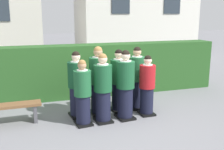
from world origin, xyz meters
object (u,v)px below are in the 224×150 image
student_front_row_1 (103,90)px  student_rear_row_1 (98,82)px  student_in_red_blazer (147,87)px  wooden_bench (10,110)px  student_rear_row_0 (77,86)px  student_rear_row_2 (119,82)px  student_front_row_0 (83,94)px  student_front_row_2 (125,87)px  student_rear_row_3 (137,79)px

student_front_row_1 → student_rear_row_1: (0.03, 0.53, 0.05)m
student_in_red_blazer → wooden_bench: 3.32m
student_rear_row_0 → student_rear_row_2: 1.11m
student_front_row_0 → student_front_row_2: 1.06m
wooden_bench → student_front_row_1: bearing=-13.3°
student_front_row_2 → student_rear_row_0: 1.20m
student_rear_row_3 → student_front_row_0: bearing=-157.4°
student_in_red_blazer → student_rear_row_1: student_rear_row_1 is taller
student_front_row_0 → student_front_row_2: bearing=3.2°
student_front_row_0 → student_rear_row_3: bearing=22.6°
student_front_row_0 → student_rear_row_2: (1.08, 0.62, 0.06)m
student_rear_row_0 → student_rear_row_1: 0.55m
student_in_red_blazer → student_front_row_0: bearing=-174.9°
student_front_row_1 → student_front_row_0: bearing=-176.0°
student_front_row_2 → student_rear_row_1: student_rear_row_1 is taller
student_rear_row_1 → student_front_row_2: bearing=-43.5°
student_front_row_1 → wooden_bench: 2.19m
student_rear_row_1 → wooden_bench: 2.18m
student_rear_row_1 → student_in_red_blazer: bearing=-20.1°
student_front_row_0 → student_rear_row_0: bearing=93.2°
wooden_bench → student_rear_row_2: bearing=1.9°
student_in_red_blazer → student_rear_row_1: size_ratio=0.88×
student_rear_row_2 → student_rear_row_3: 0.53m
student_rear_row_1 → student_rear_row_2: student_rear_row_1 is taller
student_front_row_0 → student_front_row_1: size_ratio=0.93×
student_front_row_2 → wooden_bench: bearing=170.0°
student_rear_row_0 → wooden_bench: bearing=-178.9°
student_front_row_0 → wooden_bench: size_ratio=1.08×
student_front_row_2 → student_in_red_blazer: 0.63m
student_rear_row_3 → wooden_bench: (-3.21, -0.14, -0.45)m
student_front_row_0 → student_rear_row_1: (0.52, 0.57, 0.11)m
student_front_row_0 → student_front_row_1: (0.49, 0.03, 0.06)m
student_in_red_blazer → student_rear_row_0: bearing=166.3°
student_front_row_2 → student_rear_row_1: 0.74m
student_rear_row_2 → wooden_bench: student_rear_row_2 is taller
student_rear_row_0 → student_rear_row_3: size_ratio=0.98×
student_front_row_2 → student_rear_row_2: bearing=87.8°
student_front_row_0 → student_rear_row_3: student_rear_row_3 is taller
student_rear_row_1 → student_rear_row_3: student_rear_row_1 is taller
student_front_row_1 → student_rear_row_2: size_ratio=1.00×
student_in_red_blazer → student_rear_row_3: 0.53m
student_front_row_1 → student_in_red_blazer: 1.19m
student_rear_row_3 → student_front_row_1: bearing=-150.4°
student_front_row_1 → student_rear_row_3: 1.28m
student_front_row_1 → student_front_row_2: student_front_row_2 is taller
student_front_row_0 → student_rear_row_2: bearing=30.0°
student_rear_row_3 → wooden_bench: student_rear_row_3 is taller
student_rear_row_3 → student_rear_row_0: bearing=-176.2°
student_front_row_0 → student_rear_row_0: 0.56m
student_front_row_0 → student_in_red_blazer: 1.68m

